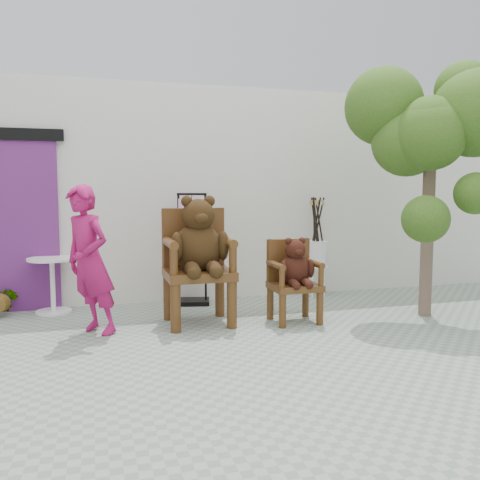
% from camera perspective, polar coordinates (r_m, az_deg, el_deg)
% --- Properties ---
extents(ground_plane, '(60.00, 60.00, 0.00)m').
position_cam_1_polar(ground_plane, '(5.06, 7.69, -12.30)').
color(ground_plane, gray).
rests_on(ground_plane, ground).
extents(back_wall, '(9.00, 1.00, 3.00)m').
position_cam_1_polar(back_wall, '(7.75, -1.46, 5.22)').
color(back_wall, silver).
rests_on(back_wall, ground).
extents(doorway, '(1.40, 0.11, 2.33)m').
position_cam_1_polar(doorway, '(7.07, -24.55, 1.96)').
color(doorway, '#612268').
rests_on(doorway, ground).
extents(chair_big, '(0.77, 0.79, 1.49)m').
position_cam_1_polar(chair_big, '(5.89, -4.74, -1.10)').
color(chair_big, '#40240D').
rests_on(chair_big, ground).
extents(chair_small, '(0.55, 0.54, 1.00)m').
position_cam_1_polar(chair_small, '(6.02, 6.07, -3.56)').
color(chair_small, '#40240D').
rests_on(chair_small, ground).
extents(person, '(0.67, 0.70, 1.61)m').
position_cam_1_polar(person, '(5.61, -16.47, -2.30)').
color(person, '#A11354').
rests_on(person, ground).
extents(cafe_table, '(0.60, 0.60, 0.70)m').
position_cam_1_polar(cafe_table, '(6.86, -20.31, -4.07)').
color(cafe_table, white).
rests_on(cafe_table, ground).
extents(display_stand, '(0.51, 0.44, 1.51)m').
position_cam_1_polar(display_stand, '(6.93, -5.37, -2.44)').
color(display_stand, black).
rests_on(display_stand, ground).
extents(stool_bucket, '(0.32, 0.32, 1.45)m').
position_cam_1_polar(stool_bucket, '(7.49, 8.65, -1.43)').
color(stool_bucket, white).
rests_on(stool_bucket, ground).
extents(tree, '(1.79, 1.66, 3.08)m').
position_cam_1_polar(tree, '(6.59, 20.61, 11.93)').
color(tree, brown).
rests_on(tree, ground).
extents(potted_plant, '(0.38, 0.34, 0.41)m').
position_cam_1_polar(potted_plant, '(6.98, -25.20, -6.07)').
color(potted_plant, '#203D10').
rests_on(potted_plant, ground).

